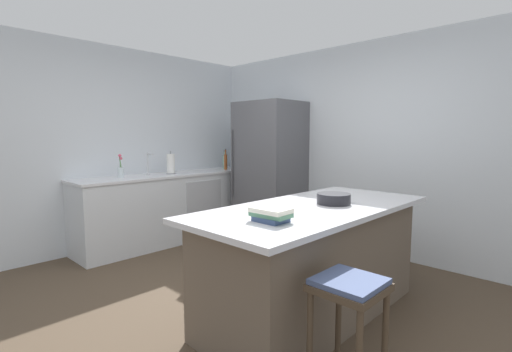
# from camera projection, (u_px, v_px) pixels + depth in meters

# --- Properties ---
(ground_plane) EXTENTS (7.20, 7.20, 0.00)m
(ground_plane) POSITION_uv_depth(u_px,v_px,m) (231.00, 307.00, 3.13)
(ground_plane) COLOR #4C3D2D
(wall_rear) EXTENTS (6.00, 0.10, 2.60)m
(wall_rear) POSITION_uv_depth(u_px,v_px,m) (363.00, 148.00, 4.60)
(wall_rear) COLOR silver
(wall_rear) RESTS_ON ground_plane
(wall_left) EXTENTS (0.10, 6.00, 2.60)m
(wall_left) POSITION_uv_depth(u_px,v_px,m) (102.00, 148.00, 4.68)
(wall_left) COLOR silver
(wall_left) RESTS_ON ground_plane
(counter_run_left) EXTENTS (0.64, 2.64, 0.94)m
(counter_run_left) POSITION_uv_depth(u_px,v_px,m) (172.00, 207.00, 5.10)
(counter_run_left) COLOR silver
(counter_run_left) RESTS_ON ground_plane
(kitchen_island) EXTENTS (0.97, 2.16, 0.90)m
(kitchen_island) POSITION_uv_depth(u_px,v_px,m) (313.00, 260.00, 2.96)
(kitchen_island) COLOR brown
(kitchen_island) RESTS_ON ground_plane
(refrigerator) EXTENTS (0.85, 0.74, 1.92)m
(refrigerator) POSITION_uv_depth(u_px,v_px,m) (270.00, 171.00, 5.19)
(refrigerator) COLOR #56565B
(refrigerator) RESTS_ON ground_plane
(bar_stool) EXTENTS (0.36, 0.36, 0.68)m
(bar_stool) POSITION_uv_depth(u_px,v_px,m) (349.00, 301.00, 2.02)
(bar_stool) COLOR #473828
(bar_stool) RESTS_ON ground_plane
(sink_faucet) EXTENTS (0.15, 0.05, 0.30)m
(sink_faucet) POSITION_uv_depth(u_px,v_px,m) (148.00, 163.00, 4.83)
(sink_faucet) COLOR silver
(sink_faucet) RESTS_ON counter_run_left
(flower_vase) EXTENTS (0.07, 0.07, 0.29)m
(flower_vase) POSITION_uv_depth(u_px,v_px,m) (121.00, 170.00, 4.55)
(flower_vase) COLOR silver
(flower_vase) RESTS_ON counter_run_left
(paper_towel_roll) EXTENTS (0.14, 0.14, 0.31)m
(paper_towel_roll) POSITION_uv_depth(u_px,v_px,m) (171.00, 164.00, 5.01)
(paper_towel_roll) COLOR gray
(paper_towel_roll) RESTS_ON counter_run_left
(soda_bottle) EXTENTS (0.08, 0.08, 0.36)m
(soda_bottle) POSITION_uv_depth(u_px,v_px,m) (233.00, 159.00, 5.95)
(soda_bottle) COLOR silver
(soda_bottle) RESTS_ON counter_run_left
(wine_bottle) EXTENTS (0.07, 0.07, 0.40)m
(wine_bottle) POSITION_uv_depth(u_px,v_px,m) (235.00, 159.00, 5.77)
(wine_bottle) COLOR #19381E
(wine_bottle) RESTS_ON counter_run_left
(gin_bottle) EXTENTS (0.07, 0.07, 0.29)m
(gin_bottle) POSITION_uv_depth(u_px,v_px,m) (225.00, 161.00, 5.80)
(gin_bottle) COLOR #8CB79E
(gin_bottle) RESTS_ON counter_run_left
(vinegar_bottle) EXTENTS (0.05, 0.05, 0.31)m
(vinegar_bottle) POSITION_uv_depth(u_px,v_px,m) (226.00, 161.00, 5.63)
(vinegar_bottle) COLOR #994C23
(vinegar_bottle) RESTS_ON counter_run_left
(cookbook_stack) EXTENTS (0.27, 0.18, 0.09)m
(cookbook_stack) POSITION_uv_depth(u_px,v_px,m) (271.00, 214.00, 2.38)
(cookbook_stack) COLOR #334770
(cookbook_stack) RESTS_ON kitchen_island
(mixing_bowl) EXTENTS (0.27, 0.27, 0.09)m
(mixing_bowl) POSITION_uv_depth(u_px,v_px,m) (334.00, 199.00, 3.00)
(mixing_bowl) COLOR black
(mixing_bowl) RESTS_ON kitchen_island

